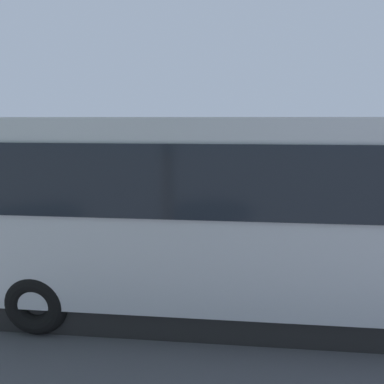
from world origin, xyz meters
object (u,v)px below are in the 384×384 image
object	(u,v)px
spectator_far_right	(164,209)
spectator_far_left	(340,211)
traffic_cone	(173,194)
spectator_centre	(253,209)
spectator_right	(210,208)
tour_bus	(249,216)
stunt_motorcycle	(94,189)
spectator_left	(304,211)

from	to	relation	value
spectator_far_right	spectator_far_left	bearing A→B (deg)	-176.19
spectator_far_right	traffic_cone	world-z (taller)	spectator_far_right
spectator_centre	spectator_right	xyz separation A→B (m)	(1.05, 0.02, -0.01)
spectator_centre	spectator_right	world-z (taller)	spectator_centre
tour_bus	traffic_cone	world-z (taller)	tour_bus
stunt_motorcycle	spectator_right	bearing A→B (deg)	138.62
spectator_centre	stunt_motorcycle	distance (m)	7.25
tour_bus	spectator_centre	size ratio (longest dim) A/B	5.12
tour_bus	spectator_centre	xyz separation A→B (m)	(-0.14, -2.76, -0.56)
spectator_far_right	traffic_cone	size ratio (longest dim) A/B	2.83
tour_bus	spectator_right	xyz separation A→B (m)	(0.91, -2.74, -0.57)
spectator_centre	spectator_far_left	bearing A→B (deg)	-178.10
spectator_left	stunt_motorcycle	distance (m)	8.21
tour_bus	stunt_motorcycle	distance (m)	9.10
spectator_right	spectator_far_left	bearing A→B (deg)	-178.30
spectator_right	spectator_far_right	xyz separation A→B (m)	(1.13, 0.19, -0.01)
spectator_right	spectator_centre	bearing A→B (deg)	-178.67
stunt_motorcycle	tour_bus	bearing A→B (deg)	129.37
spectator_far_right	spectator_left	bearing A→B (deg)	-174.91
spectator_far_left	traffic_cone	bearing A→B (deg)	-45.56
spectator_left	spectator_right	xyz separation A→B (m)	(2.25, 0.11, 0.01)
spectator_right	traffic_cone	xyz separation A→B (m)	(1.95, -5.21, -0.77)
spectator_far_left	spectator_far_right	xyz separation A→B (m)	(4.20, 0.28, -0.03)
stunt_motorcycle	traffic_cone	xyz separation A→B (m)	(-2.87, -0.96, -0.31)
stunt_motorcycle	traffic_cone	bearing A→B (deg)	-161.50
tour_bus	spectator_far_right	distance (m)	3.31
spectator_far_left	spectator_left	xyz separation A→B (m)	(0.82, -0.02, -0.03)
spectator_left	spectator_centre	bearing A→B (deg)	4.21
spectator_left	spectator_far_right	world-z (taller)	spectator_far_right
spectator_far_right	stunt_motorcycle	distance (m)	5.79
spectator_left	spectator_centre	distance (m)	1.20
spectator_centre	traffic_cone	size ratio (longest dim) A/B	2.88
spectator_right	spectator_left	bearing A→B (deg)	-177.14
spectator_left	spectator_right	size ratio (longest dim) A/B	0.99
spectator_left	stunt_motorcycle	xyz separation A→B (m)	(7.07, -4.14, -0.45)
tour_bus	spectator_centre	bearing A→B (deg)	-92.96
spectator_centre	spectator_far_right	xyz separation A→B (m)	(2.18, 0.21, -0.02)
spectator_right	stunt_motorcycle	bearing A→B (deg)	-41.38
spectator_left	traffic_cone	bearing A→B (deg)	-50.53
spectator_right	stunt_motorcycle	size ratio (longest dim) A/B	0.87
spectator_far_left	stunt_motorcycle	bearing A→B (deg)	-27.78
spectator_far_left	tour_bus	bearing A→B (deg)	52.63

